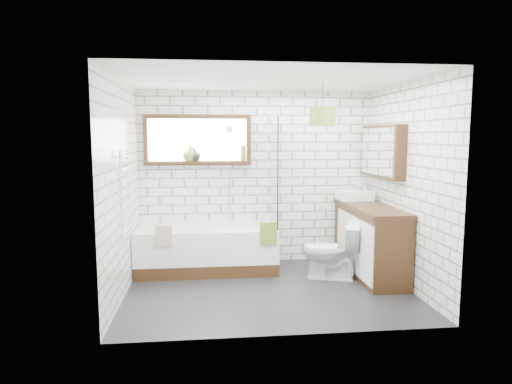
{
  "coord_description": "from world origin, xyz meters",
  "views": [
    {
      "loc": [
        -0.73,
        -5.32,
        1.86
      ],
      "look_at": [
        -0.12,
        0.25,
        1.17
      ],
      "focal_mm": 32.0,
      "sensor_mm": 36.0,
      "label": 1
    }
  ],
  "objects": [
    {
      "name": "shower_riser",
      "position": [
        -0.4,
        1.26,
        1.35
      ],
      "size": [
        0.02,
        0.02,
        1.3
      ],
      "primitive_type": "cylinder",
      "color": "silver",
      "rests_on": "wall_back"
    },
    {
      "name": "window",
      "position": [
        -0.85,
        1.26,
        1.8
      ],
      "size": [
        1.52,
        0.16,
        0.68
      ],
      "primitive_type": "cube",
      "color": "black",
      "rests_on": "wall_back"
    },
    {
      "name": "tap",
      "position": [
        1.53,
        0.96,
        1.08
      ],
      "size": [
        0.04,
        0.04,
        0.18
      ],
      "primitive_type": "cylinder",
      "rotation": [
        0.0,
        0.0,
        -0.42
      ],
      "color": "silver",
      "rests_on": "vanity"
    },
    {
      "name": "vase_dark",
      "position": [
        -0.9,
        1.23,
        1.58
      ],
      "size": [
        0.25,
        0.25,
        0.2
      ],
      "primitive_type": "imported",
      "rotation": [
        0.0,
        0.0,
        0.37
      ],
      "color": "black",
      "rests_on": "window"
    },
    {
      "name": "floor",
      "position": [
        0.0,
        0.0,
        -0.01
      ],
      "size": [
        3.4,
        2.6,
        0.01
      ],
      "primitive_type": "cube",
      "color": "black",
      "rests_on": "ground"
    },
    {
      "name": "wall_left",
      "position": [
        -1.7,
        0.0,
        1.25
      ],
      "size": [
        0.01,
        2.6,
        2.5
      ],
      "primitive_type": "cube",
      "color": "white",
      "rests_on": "ground"
    },
    {
      "name": "bottle",
      "position": [
        -0.2,
        1.23,
        1.59
      ],
      "size": [
        0.07,
        0.07,
        0.22
      ],
      "primitive_type": "cylinder",
      "rotation": [
        0.0,
        0.0,
        0.01
      ],
      "color": "olive",
      "rests_on": "window"
    },
    {
      "name": "wall_back",
      "position": [
        0.0,
        1.3,
        1.25
      ],
      "size": [
        3.4,
        0.01,
        2.5
      ],
      "primitive_type": "cube",
      "color": "white",
      "rests_on": "ground"
    },
    {
      "name": "vanity",
      "position": [
        1.43,
        0.46,
        0.47
      ],
      "size": [
        0.53,
        1.65,
        0.95
      ],
      "primitive_type": "cube",
      "color": "black",
      "rests_on": "floor"
    },
    {
      "name": "wall_right",
      "position": [
        1.7,
        0.0,
        1.25
      ],
      "size": [
        0.01,
        2.6,
        2.5
      ],
      "primitive_type": "cube",
      "color": "white",
      "rests_on": "ground"
    },
    {
      "name": "bathtub",
      "position": [
        -0.74,
        0.88,
        0.31
      ],
      "size": [
        1.9,
        0.84,
        0.62
      ],
      "primitive_type": "cube",
      "color": "white",
      "rests_on": "floor"
    },
    {
      "name": "toilet",
      "position": [
        0.87,
        0.34,
        0.37
      ],
      "size": [
        0.63,
        0.82,
        0.74
      ],
      "primitive_type": "imported",
      "rotation": [
        0.0,
        0.0,
        -1.9
      ],
      "color": "white",
      "rests_on": "floor"
    },
    {
      "name": "basin",
      "position": [
        1.37,
        0.96,
        1.01
      ],
      "size": [
        0.46,
        0.4,
        0.13
      ],
      "primitive_type": "cube",
      "color": "white",
      "rests_on": "vanity"
    },
    {
      "name": "towel_beige",
      "position": [
        -1.28,
        0.46,
        0.6
      ],
      "size": [
        0.21,
        0.05,
        0.27
      ],
      "primitive_type": "cube",
      "color": "tan",
      "rests_on": "bathtub"
    },
    {
      "name": "pendant",
      "position": [
        0.72,
        0.33,
        2.1
      ],
      "size": [
        0.32,
        0.32,
        0.24
      ],
      "primitive_type": "cylinder",
      "color": "#587E25",
      "rests_on": "ceiling"
    },
    {
      "name": "shower_screen",
      "position": [
        0.19,
        0.88,
        1.37
      ],
      "size": [
        0.02,
        0.72,
        1.5
      ],
      "primitive_type": "cube",
      "color": "white",
      "rests_on": "bathtub"
    },
    {
      "name": "towel_radiator",
      "position": [
        -1.66,
        0.0,
        1.2
      ],
      "size": [
        0.06,
        0.52,
        1.0
      ],
      "primitive_type": "cube",
      "color": "white",
      "rests_on": "wall_left"
    },
    {
      "name": "ceiling",
      "position": [
        0.0,
        0.0,
        2.5
      ],
      "size": [
        3.4,
        2.6,
        0.01
      ],
      "primitive_type": "cube",
      "color": "white",
      "rests_on": "ground"
    },
    {
      "name": "wall_front",
      "position": [
        0.0,
        -1.3,
        1.25
      ],
      "size": [
        3.4,
        0.01,
        2.5
      ],
      "primitive_type": "cube",
      "color": "white",
      "rests_on": "ground"
    },
    {
      "name": "vase_olive",
      "position": [
        -0.96,
        1.23,
        1.59
      ],
      "size": [
        0.21,
        0.21,
        0.22
      ],
      "primitive_type": "imported",
      "rotation": [
        0.0,
        0.0,
        0.0
      ],
      "color": "olive",
      "rests_on": "window"
    },
    {
      "name": "mirror_cabinet",
      "position": [
        1.62,
        0.6,
        1.65
      ],
      "size": [
        0.16,
        1.2,
        0.7
      ],
      "primitive_type": "cube",
      "color": "black",
      "rests_on": "wall_right"
    },
    {
      "name": "towel_green",
      "position": [
        0.06,
        0.46,
        0.6
      ],
      "size": [
        0.22,
        0.06,
        0.3
      ],
      "primitive_type": "cube",
      "color": "#587E25",
      "rests_on": "bathtub"
    }
  ]
}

